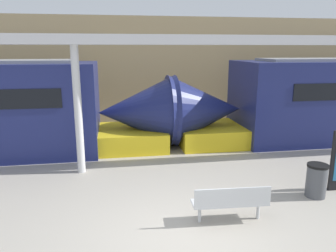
# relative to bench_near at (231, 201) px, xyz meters

# --- Properties ---
(ground_plane) EXTENTS (60.00, 60.00, 0.00)m
(ground_plane) POSITION_rel_bench_near_xyz_m (-1.21, -0.31, -0.49)
(ground_plane) COLOR #A8A093
(station_wall) EXTENTS (56.00, 0.20, 5.00)m
(station_wall) POSITION_rel_bench_near_xyz_m (-1.21, 9.45, 2.01)
(station_wall) COLOR tan
(station_wall) RESTS_ON ground_plane
(bench_near) EXTENTS (1.62, 0.52, 0.82)m
(bench_near) POSITION_rel_bench_near_xyz_m (0.00, 0.00, 0.00)
(bench_near) COLOR silver
(bench_near) RESTS_ON ground_plane
(trash_bin) EXTENTS (0.50, 0.50, 0.83)m
(trash_bin) POSITION_rel_bench_near_xyz_m (2.50, 0.84, -0.07)
(trash_bin) COLOR #4C4F54
(trash_bin) RESTS_ON ground_plane
(support_column_near) EXTENTS (0.22, 0.22, 3.67)m
(support_column_near) POSITION_rel_bench_near_xyz_m (-3.34, 3.48, 1.35)
(support_column_near) COLOR silver
(support_column_near) RESTS_ON ground_plane
(canopy_beam) EXTENTS (28.00, 0.60, 0.28)m
(canopy_beam) POSITION_rel_bench_near_xyz_m (-3.34, 3.48, 3.32)
(canopy_beam) COLOR #B7B7BC
(canopy_beam) RESTS_ON support_column_near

